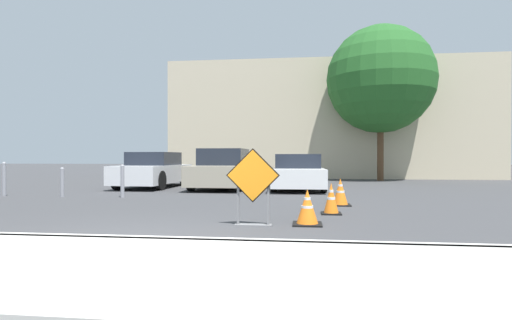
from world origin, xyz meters
TOP-DOWN VIEW (x-y plane):
  - ground_plane at (0.00, 10.00)m, footprint 96.00×96.00m
  - sidewalk_strip at (0.00, -1.31)m, footprint 27.79×2.62m
  - curb_lip at (0.00, 0.00)m, footprint 27.79×0.20m
  - road_closed_sign at (1.52, 1.80)m, footprint 0.94×0.20m
  - traffic_cone_nearest at (2.47, 2.02)m, footprint 0.52×0.52m
  - traffic_cone_second at (2.98, 3.42)m, footprint 0.42×0.42m
  - traffic_cone_third at (3.31, 4.94)m, footprint 0.50×0.50m
  - parked_car_nearest at (-3.48, 10.07)m, footprint 2.00×4.25m
  - parked_car_second at (-0.64, 9.99)m, footprint 1.98×4.54m
  - parked_car_third at (2.19, 9.80)m, footprint 1.98×4.37m
  - bollard_nearest at (-2.90, 6.12)m, footprint 0.12×0.12m
  - bollard_second at (-4.80, 6.12)m, footprint 0.12×0.12m
  - bollard_third at (-6.70, 6.12)m, footprint 0.12×0.12m
  - building_facade_backdrop at (3.90, 19.32)m, footprint 18.29×5.00m
  - street_tree_behind_lot at (6.28, 15.60)m, footprint 5.38×5.38m

SIDE VIEW (x-z plane):
  - ground_plane at x=0.00m, z-range 0.00..0.00m
  - sidewalk_strip at x=0.00m, z-range 0.00..0.14m
  - curb_lip at x=0.00m, z-range 0.00..0.14m
  - traffic_cone_nearest at x=2.47m, z-range -0.01..0.62m
  - traffic_cone_second at x=2.98m, z-range -0.01..0.65m
  - traffic_cone_third at x=3.31m, z-range -0.01..0.67m
  - bollard_second at x=-4.80m, z-range 0.03..0.92m
  - bollard_nearest at x=-2.90m, z-range 0.03..1.01m
  - bollard_third at x=-6.70m, z-range 0.03..1.08m
  - parked_car_third at x=2.19m, z-range -0.04..1.26m
  - parked_car_nearest at x=-3.48m, z-range -0.04..1.35m
  - parked_car_second at x=-0.64m, z-range -0.06..1.45m
  - road_closed_sign at x=1.52m, z-range 0.07..1.42m
  - building_facade_backdrop at x=3.90m, z-range 0.00..6.63m
  - street_tree_behind_lot at x=6.28m, z-range 1.19..8.98m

